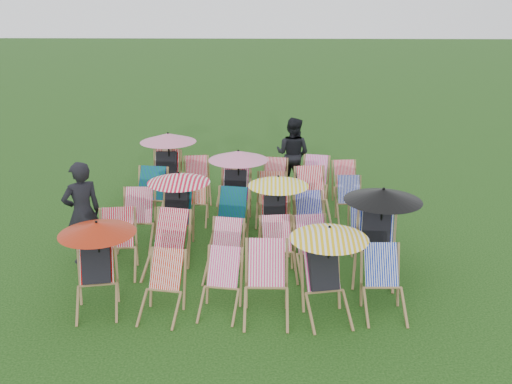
{
  "coord_description": "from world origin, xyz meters",
  "views": [
    {
      "loc": [
        0.38,
        -9.27,
        4.25
      ],
      "look_at": [
        0.12,
        0.34,
        0.9
      ],
      "focal_mm": 40.0,
      "sensor_mm": 36.0,
      "label": 1
    }
  ],
  "objects_px": {
    "deckchair_29": "(347,184)",
    "person_rear": "(293,154)",
    "deckchair_0": "(96,265)",
    "person_left": "(82,213)",
    "deckchair_5": "(384,284)"
  },
  "relations": [
    {
      "from": "person_rear",
      "to": "person_left",
      "type": "bearing_deg",
      "value": 71.79
    },
    {
      "from": "person_left",
      "to": "person_rear",
      "type": "relative_size",
      "value": 1.04
    },
    {
      "from": "deckchair_0",
      "to": "deckchair_5",
      "type": "height_order",
      "value": "deckchair_0"
    },
    {
      "from": "deckchair_0",
      "to": "deckchair_29",
      "type": "height_order",
      "value": "deckchair_0"
    },
    {
      "from": "person_left",
      "to": "deckchair_0",
      "type": "bearing_deg",
      "value": 77.22
    },
    {
      "from": "deckchair_29",
      "to": "person_left",
      "type": "height_order",
      "value": "person_left"
    },
    {
      "from": "deckchair_0",
      "to": "person_left",
      "type": "bearing_deg",
      "value": 102.22
    },
    {
      "from": "deckchair_29",
      "to": "person_rear",
      "type": "relative_size",
      "value": 0.51
    },
    {
      "from": "person_left",
      "to": "deckchair_29",
      "type": "bearing_deg",
      "value": 175.78
    },
    {
      "from": "deckchair_0",
      "to": "deckchair_5",
      "type": "bearing_deg",
      "value": -12.01
    },
    {
      "from": "deckchair_5",
      "to": "deckchair_29",
      "type": "height_order",
      "value": "deckchair_5"
    },
    {
      "from": "person_left",
      "to": "person_rear",
      "type": "bearing_deg",
      "value": -169.31
    },
    {
      "from": "deckchair_5",
      "to": "person_left",
      "type": "bearing_deg",
      "value": 160.28
    },
    {
      "from": "deckchair_29",
      "to": "person_rear",
      "type": "bearing_deg",
      "value": 136.46
    },
    {
      "from": "person_left",
      "to": "person_rear",
      "type": "distance_m",
      "value": 5.24
    }
  ]
}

